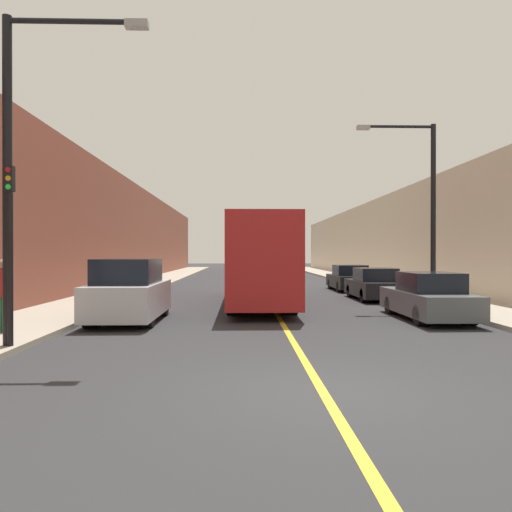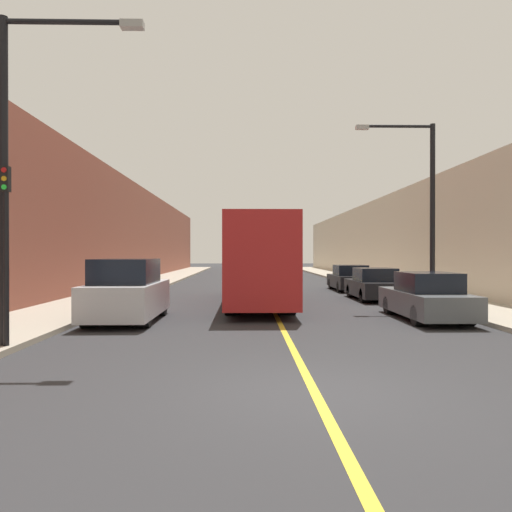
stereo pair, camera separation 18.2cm
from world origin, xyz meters
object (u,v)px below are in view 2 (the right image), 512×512
at_px(car_right_far, 350,279).
at_px(traffic_light, 6,248).
at_px(parked_suv_left, 127,293).
at_px(car_right_mid, 374,285).
at_px(bus, 258,260).
at_px(street_lamp_right, 424,199).
at_px(street_lamp_left, 18,154).
at_px(car_right_near, 426,298).

bearing_deg(car_right_far, traffic_light, -122.37).
xyz_separation_m(parked_suv_left, car_right_mid, (9.61, 7.09, -0.24)).
bearing_deg(traffic_light, bus, 60.46).
bearing_deg(street_lamp_right, car_right_far, 96.54).
bearing_deg(car_right_mid, parked_suv_left, -143.59).
height_order(parked_suv_left, street_lamp_left, street_lamp_left).
relative_size(bus, car_right_near, 2.47).
height_order(car_right_mid, street_lamp_right, street_lamp_right).
relative_size(car_right_near, street_lamp_right, 0.66).
distance_m(car_right_near, street_lamp_right, 5.18).
bearing_deg(car_right_mid, street_lamp_right, -71.27).
distance_m(bus, street_lamp_right, 7.10).
bearing_deg(car_right_mid, car_right_far, 89.12).
relative_size(street_lamp_right, traffic_light, 1.83).
distance_m(street_lamp_left, street_lamp_right, 14.67).
xyz_separation_m(car_right_far, traffic_light, (-11.16, -17.60, 1.59)).
distance_m(car_right_mid, traffic_light, 16.32).
bearing_deg(street_lamp_right, bus, 167.59).
height_order(parked_suv_left, car_right_near, parked_suv_left).
bearing_deg(street_lamp_right, parked_suv_left, -160.61).
distance_m(bus, street_lamp_left, 11.57).
bearing_deg(street_lamp_right, car_right_near, -109.16).
xyz_separation_m(parked_suv_left, car_right_near, (9.51, 0.25, -0.21)).
height_order(car_right_mid, street_lamp_left, street_lamp_left).
height_order(parked_suv_left, street_lamp_right, street_lamp_right).
bearing_deg(car_right_near, street_lamp_right, 70.84).
distance_m(car_right_mid, car_right_far, 5.72).
bearing_deg(street_lamp_left, bus, 61.17).
relative_size(parked_suv_left, car_right_near, 0.96).
xyz_separation_m(car_right_near, car_right_mid, (0.10, 6.84, -0.02)).
bearing_deg(car_right_mid, street_lamp_left, -132.64).
bearing_deg(traffic_light, street_lamp_left, 24.60).
distance_m(car_right_mid, street_lamp_right, 5.03).
xyz_separation_m(street_lamp_right, traffic_light, (-12.19, -8.57, -2.02)).
xyz_separation_m(street_lamp_left, street_lamp_right, (11.98, 8.47, -0.02)).
xyz_separation_m(car_right_near, street_lamp_left, (-10.75, -4.94, 3.61)).
distance_m(car_right_near, car_right_far, 12.56).
bearing_deg(car_right_near, car_right_mid, 89.13).
relative_size(parked_suv_left, car_right_far, 1.01).
relative_size(car_right_mid, street_lamp_left, 0.62).
xyz_separation_m(street_lamp_left, traffic_light, (-0.22, -0.10, -2.04)).
bearing_deg(parked_suv_left, street_lamp_right, 19.39).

